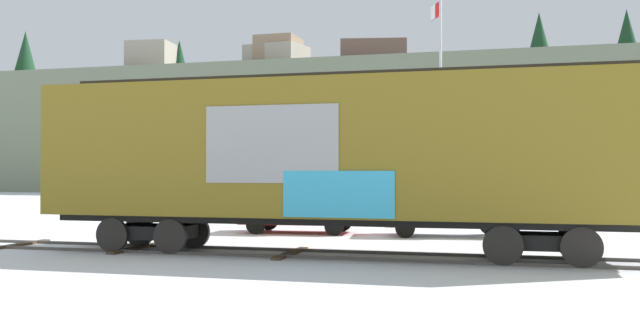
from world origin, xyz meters
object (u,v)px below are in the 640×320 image
object	(u,v)px
freight_car	(333,152)
parked_car_red	(298,208)
flagpole	(439,85)
parked_car_white	(446,212)

from	to	relation	value
freight_car	parked_car_red	xyz separation A→B (m)	(-2.84, 6.20, -1.81)
flagpole	parked_car_white	size ratio (longest dim) A/B	2.31
flagpole	parked_car_red	bearing A→B (deg)	-118.79
parked_car_red	flagpole	bearing A→B (deg)	61.21
freight_car	flagpole	xyz separation A→B (m)	(1.33, 13.78, 3.28)
parked_car_red	freight_car	bearing A→B (deg)	-65.44
freight_car	flagpole	bearing A→B (deg)	84.50
parked_car_red	parked_car_white	size ratio (longest dim) A/B	0.96
parked_car_white	freight_car	bearing A→B (deg)	-109.86
freight_car	flagpole	distance (m)	14.23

